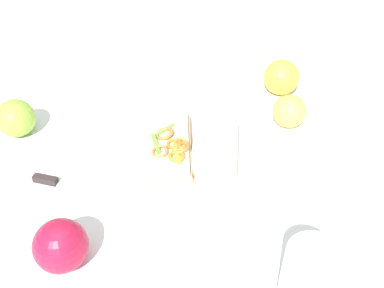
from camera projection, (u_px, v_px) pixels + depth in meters
name	position (u px, v px, depth m)	size (l,w,h in m)	color
ground_plane	(192.00, 158.00, 0.85)	(2.00, 2.00, 0.00)	white
plate	(192.00, 155.00, 0.84)	(0.27, 0.27, 0.01)	white
sandwich	(169.00, 147.00, 0.83)	(0.19, 0.09, 0.04)	tan
bread_slice_side	(215.00, 148.00, 0.83)	(0.15, 0.08, 0.02)	beige
apple_0	(16.00, 118.00, 0.88)	(0.08, 0.08, 0.08)	#8AB739
apple_1	(289.00, 111.00, 0.91)	(0.07, 0.07, 0.07)	gold
apple_2	(61.00, 246.00, 0.64)	(0.08, 0.08, 0.08)	#AE1533
apple_3	(281.00, 77.00, 1.00)	(0.08, 0.08, 0.08)	gold
drinking_glass	(308.00, 284.00, 0.57)	(0.07, 0.07, 0.12)	silver
knife	(53.00, 182.00, 0.79)	(0.05, 0.10, 0.01)	silver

